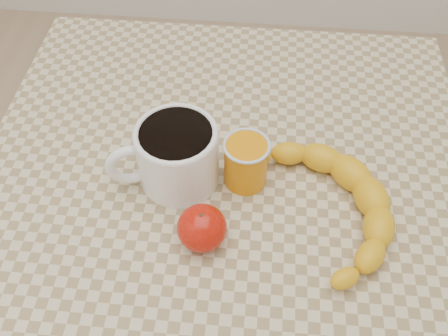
# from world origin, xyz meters

# --- Properties ---
(table) EXTENTS (0.80, 0.80, 0.75)m
(table) POSITION_xyz_m (0.00, 0.00, 0.66)
(table) COLOR beige
(table) RESTS_ON ground
(coffee_mug) EXTENTS (0.19, 0.16, 0.11)m
(coffee_mug) POSITION_xyz_m (-0.07, -0.01, 0.81)
(coffee_mug) COLOR white
(coffee_mug) RESTS_ON table
(orange_juice_glass) EXTENTS (0.07, 0.07, 0.08)m
(orange_juice_glass) POSITION_xyz_m (0.03, -0.00, 0.79)
(orange_juice_glass) COLOR orange
(orange_juice_glass) RESTS_ON table
(apple) EXTENTS (0.09, 0.09, 0.07)m
(apple) POSITION_xyz_m (-0.02, -0.12, 0.78)
(apple) COLOR #9F0B05
(apple) RESTS_ON table
(banana) EXTENTS (0.44, 0.46, 0.05)m
(banana) POSITION_xyz_m (0.16, -0.06, 0.77)
(banana) COLOR gold
(banana) RESTS_ON table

